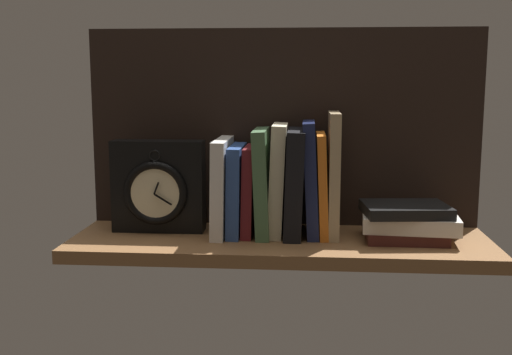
{
  "coord_description": "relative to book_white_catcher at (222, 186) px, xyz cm",
  "views": [
    {
      "loc": [
        4.78,
        -116.51,
        30.52
      ],
      "look_at": [
        -4.92,
        3.24,
        11.24
      ],
      "focal_mm": 43.46,
      "sensor_mm": 36.0,
      "label": 1
    }
  ],
  "objects": [
    {
      "name": "back_panel",
      "position": [
        11.65,
        8.77,
        10.93
      ],
      "size": [
        80.65,
        1.2,
        40.62
      ],
      "primitive_type": "cube",
      "color": "black",
      "rests_on": "ground_plane"
    },
    {
      "name": "book_blue_modern",
      "position": [
        2.83,
        0.0,
        -0.63
      ],
      "size": [
        2.81,
        14.35,
        17.55
      ],
      "primitive_type": "cube",
      "rotation": [
        0.0,
        0.02,
        0.0
      ],
      "color": "#2D4C8E",
      "rests_on": "ground_plane"
    },
    {
      "name": "book_maroon_dawkins",
      "position": [
        5.41,
        0.0,
        -0.71
      ],
      "size": [
        2.42,
        12.83,
        17.39
      ],
      "primitive_type": "cube",
      "rotation": [
        0.0,
        0.02,
        0.0
      ],
      "color": "maroon",
      "rests_on": "ground_plane"
    },
    {
      "name": "book_white_catcher",
      "position": [
        0.0,
        0.0,
        0.0
      ],
      "size": [
        2.9,
        16.35,
        18.81
      ],
      "primitive_type": "cube",
      "rotation": [
        0.0,
        0.02,
        0.0
      ],
      "color": "silver",
      "rests_on": "ground_plane"
    },
    {
      "name": "ground_plane",
      "position": [
        11.65,
        -3.24,
        -10.63
      ],
      "size": [
        80.65,
        25.23,
        2.5
      ],
      "primitive_type": "cube",
      "color": "brown"
    },
    {
      "name": "book_black_skeptic",
      "position": [
        14.36,
        0.0,
        0.97
      ],
      "size": [
        3.99,
        15.43,
        20.8
      ],
      "primitive_type": "cube",
      "rotation": [
        0.0,
        0.03,
        0.0
      ],
      "color": "black",
      "rests_on": "ground_plane"
    },
    {
      "name": "framed_clock",
      "position": [
        -12.94,
        0.11,
        -0.36
      ],
      "size": [
        18.33,
        6.16,
        18.33
      ],
      "color": "black",
      "rests_on": "ground_plane"
    },
    {
      "name": "book_orange_pandolfini",
      "position": [
        19.72,
        0.0,
        0.62
      ],
      "size": [
        2.52,
        12.58,
        20.07
      ],
      "primitive_type": "cube",
      "rotation": [
        0.0,
        -0.04,
        0.0
      ],
      "color": "orange",
      "rests_on": "ground_plane"
    },
    {
      "name": "book_green_romantic",
      "position": [
        8.03,
        0.0,
        0.98
      ],
      "size": [
        3.48,
        14.75,
        20.83
      ],
      "primitive_type": "cube",
      "rotation": [
        0.0,
        -0.04,
        0.0
      ],
      "color": "#476B44",
      "rests_on": "ground_plane"
    },
    {
      "name": "book_cream_twain",
      "position": [
        11.0,
        0.0,
        1.48
      ],
      "size": [
        3.57,
        12.12,
        21.82
      ],
      "primitive_type": "cube",
      "rotation": [
        0.0,
        0.04,
        0.0
      ],
      "color": "beige",
      "rests_on": "ground_plane"
    },
    {
      "name": "book_navy_bierce",
      "position": [
        17.47,
        0.0,
        1.76
      ],
      "size": [
        3.41,
        12.54,
        22.37
      ],
      "primitive_type": "cube",
      "rotation": [
        0.0,
        -0.05,
        0.0
      ],
      "color": "#192147",
      "rests_on": "ground_plane"
    },
    {
      "name": "book_tan_shortstories",
      "position": [
        21.87,
        0.0,
        2.66
      ],
      "size": [
        2.14,
        12.43,
        24.09
      ],
      "primitive_type": "cube",
      "rotation": [
        0.0,
        0.0,
        0.0
      ],
      "color": "tan",
      "rests_on": "ground_plane"
    },
    {
      "name": "book_stack_side",
      "position": [
        35.84,
        -3.05,
        -5.83
      ],
      "size": [
        18.56,
        13.2,
        7.02
      ],
      "color": "#471E19",
      "rests_on": "ground_plane"
    }
  ]
}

